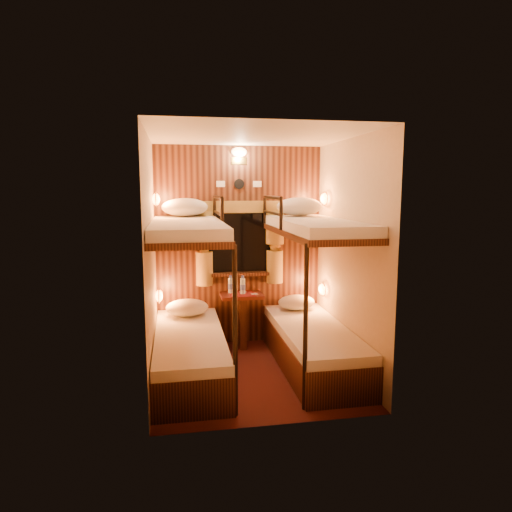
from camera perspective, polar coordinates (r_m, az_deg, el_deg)
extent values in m
plane|color=#35140E|center=(4.87, -0.28, -14.50)|extent=(2.10, 2.10, 0.00)
plane|color=silver|center=(4.51, -0.30, 14.85)|extent=(2.10, 2.10, 0.00)
plane|color=#C6B293|center=(5.56, -2.14, 1.23)|extent=(2.40, 0.00, 2.40)
plane|color=#C6B293|center=(3.52, 2.64, -2.97)|extent=(2.40, 0.00, 2.40)
plane|color=#C6B293|center=(4.48, -13.00, -0.73)|extent=(0.00, 2.40, 2.40)
plane|color=#C6B293|center=(4.81, 11.54, -0.07)|extent=(0.00, 2.40, 2.40)
cube|color=black|center=(5.55, -2.11, 1.22)|extent=(2.00, 0.03, 2.40)
cube|color=black|center=(4.81, -8.27, -12.64)|extent=(0.70, 1.90, 0.35)
cube|color=white|center=(4.73, -8.33, -10.09)|extent=(0.68, 1.88, 0.10)
cube|color=black|center=(4.51, -8.62, 2.66)|extent=(0.70, 1.90, 0.06)
cube|color=white|center=(4.50, -8.64, 3.68)|extent=(0.68, 1.88, 0.10)
cylinder|color=black|center=(3.80, -2.63, -9.51)|extent=(0.04, 0.04, 1.45)
cylinder|color=black|center=(5.39, -5.19, 5.67)|extent=(0.04, 0.04, 0.32)
cylinder|color=black|center=(4.55, -4.25, 5.18)|extent=(0.04, 0.04, 0.32)
cylinder|color=black|center=(4.96, -4.78, 7.29)|extent=(0.04, 0.85, 0.04)
cylinder|color=black|center=(4.97, -4.76, 5.33)|extent=(0.03, 0.85, 0.03)
cube|color=black|center=(5.01, 7.08, -11.73)|extent=(0.70, 1.90, 0.35)
cube|color=white|center=(4.94, 7.13, -9.28)|extent=(0.68, 1.88, 0.10)
cube|color=black|center=(4.73, 7.36, 2.95)|extent=(0.70, 1.90, 0.06)
cube|color=white|center=(4.72, 7.38, 3.91)|extent=(0.68, 1.88, 0.10)
cylinder|color=black|center=(3.92, 6.20, -8.99)|extent=(0.04, 0.04, 1.45)
cylinder|color=black|center=(5.48, 1.11, 5.75)|extent=(0.04, 0.04, 0.32)
cylinder|color=black|center=(4.65, 3.16, 5.26)|extent=(0.04, 0.04, 0.32)
cylinder|color=black|center=(5.06, 2.06, 7.34)|extent=(0.04, 0.85, 0.04)
cylinder|color=black|center=(5.06, 2.05, 5.41)|extent=(0.03, 0.85, 0.03)
cube|color=black|center=(5.52, -2.09, 1.70)|extent=(0.98, 0.02, 0.78)
cube|color=black|center=(5.51, -2.07, 1.69)|extent=(0.90, 0.01, 0.70)
cube|color=black|center=(5.54, -2.00, -2.26)|extent=(1.00, 0.12, 0.04)
cube|color=olive|center=(5.46, -2.06, 6.15)|extent=(1.10, 0.06, 0.14)
cylinder|color=olive|center=(5.42, -6.55, 3.44)|extent=(0.22, 0.22, 0.40)
cylinder|color=olive|center=(5.44, -6.51, 1.02)|extent=(0.11, 0.11, 0.12)
cylinder|color=olive|center=(5.48, -6.46, -1.57)|extent=(0.20, 0.20, 0.40)
torus|color=gold|center=(5.44, -6.51, 1.02)|extent=(0.14, 0.14, 0.02)
cylinder|color=olive|center=(5.54, 2.39, 3.59)|extent=(0.22, 0.22, 0.40)
cylinder|color=olive|center=(5.56, 2.37, 1.23)|extent=(0.11, 0.11, 0.12)
cylinder|color=olive|center=(5.60, 2.36, -1.31)|extent=(0.20, 0.20, 0.40)
torus|color=gold|center=(5.56, 2.37, 1.23)|extent=(0.14, 0.14, 0.02)
cylinder|color=black|center=(5.49, -2.13, 8.99)|extent=(0.12, 0.02, 0.12)
cube|color=silver|center=(5.46, -4.44, 8.97)|extent=(0.10, 0.01, 0.07)
cube|color=silver|center=(5.52, 0.16, 8.99)|extent=(0.10, 0.01, 0.07)
cube|color=gold|center=(5.50, -2.14, 11.80)|extent=(0.18, 0.01, 0.08)
ellipsoid|color=#FFCC8C|center=(5.48, -2.12, 12.86)|extent=(0.18, 0.09, 0.11)
ellipsoid|color=orange|center=(5.26, -12.02, -4.91)|extent=(0.08, 0.20, 0.13)
torus|color=gold|center=(5.26, -12.02, -4.91)|extent=(0.02, 0.17, 0.17)
ellipsoid|color=orange|center=(5.12, -12.39, 6.94)|extent=(0.08, 0.20, 0.13)
torus|color=gold|center=(5.12, -12.39, 6.94)|extent=(0.02, 0.17, 0.17)
ellipsoid|color=orange|center=(5.53, 8.33, -4.15)|extent=(0.08, 0.20, 0.13)
torus|color=gold|center=(5.53, 8.33, -4.15)|extent=(0.02, 0.17, 0.17)
ellipsoid|color=orange|center=(5.40, 8.58, 7.10)|extent=(0.08, 0.20, 0.13)
torus|color=gold|center=(5.40, 8.58, 7.10)|extent=(0.02, 0.17, 0.17)
cube|color=#582114|center=(5.47, -1.81, -4.96)|extent=(0.50, 0.34, 0.04)
cube|color=black|center=(5.55, -1.79, -8.22)|extent=(0.08, 0.30, 0.61)
cube|color=maroon|center=(5.47, -1.81, -4.73)|extent=(0.30, 0.34, 0.01)
cylinder|color=#99BFE5|center=(5.49, -3.21, -3.71)|extent=(0.06, 0.06, 0.19)
cylinder|color=#435CCA|center=(5.49, -3.20, -3.81)|extent=(0.06, 0.06, 0.07)
cylinder|color=#435CCA|center=(5.47, -3.21, -2.57)|extent=(0.03, 0.03, 0.03)
cylinder|color=#99BFE5|center=(5.43, -1.67, -3.80)|extent=(0.06, 0.06, 0.19)
cylinder|color=#435CCA|center=(5.44, -1.67, -3.90)|extent=(0.06, 0.06, 0.07)
cylinder|color=#435CCA|center=(5.41, -1.68, -2.62)|extent=(0.03, 0.03, 0.03)
cube|color=silver|center=(5.44, -0.20, -4.79)|extent=(0.08, 0.07, 0.01)
cube|color=silver|center=(5.55, -1.64, -4.52)|extent=(0.09, 0.07, 0.01)
ellipsoid|color=silver|center=(5.29, -8.59, -6.39)|extent=(0.48, 0.35, 0.19)
ellipsoid|color=silver|center=(5.52, 5.07, -5.78)|extent=(0.45, 0.32, 0.18)
ellipsoid|color=silver|center=(5.21, -8.90, 6.05)|extent=(0.52, 0.37, 0.20)
ellipsoid|color=silver|center=(5.29, 5.45, 6.18)|extent=(0.53, 0.38, 0.21)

